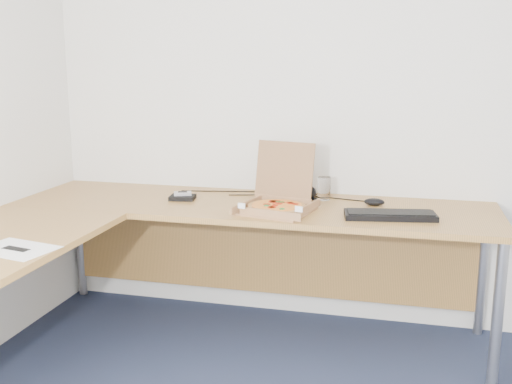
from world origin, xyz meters
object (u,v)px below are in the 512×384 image
(wallet, at_px, (183,197))
(drinking_glass, at_px, (324,188))
(pizza_box, at_px, (278,203))
(keyboard, at_px, (390,215))
(desk, at_px, (163,226))

(wallet, bearing_deg, drinking_glass, 6.21)
(pizza_box, xyz_separation_m, keyboard, (0.55, -0.01, -0.03))
(desk, height_order, wallet, wallet)
(pizza_box, distance_m, keyboard, 0.55)
(pizza_box, height_order, keyboard, pizza_box)
(desk, height_order, keyboard, keyboard)
(keyboard, xyz_separation_m, wallet, (-1.10, 0.14, -0.00))
(drinking_glass, distance_m, keyboard, 0.48)
(drinking_glass, bearing_deg, desk, -137.75)
(keyboard, height_order, wallet, keyboard)
(desk, height_order, drinking_glass, drinking_glass)
(desk, height_order, pizza_box, pizza_box)
(pizza_box, height_order, drinking_glass, pizza_box)
(keyboard, bearing_deg, wallet, 163.48)
(desk, distance_m, wallet, 0.44)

